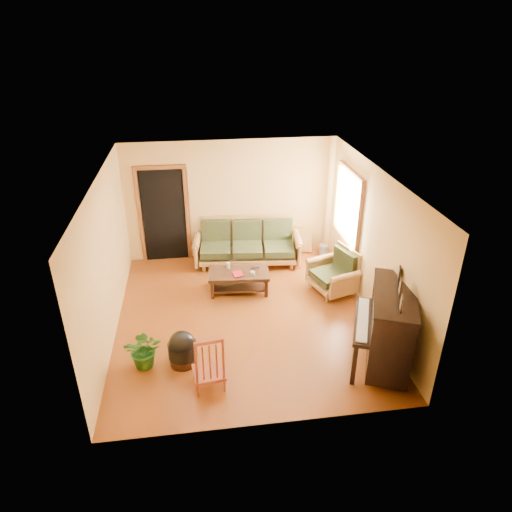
{
  "coord_description": "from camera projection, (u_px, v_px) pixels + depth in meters",
  "views": [
    {
      "loc": [
        -0.76,
        -6.76,
        4.72
      ],
      "look_at": [
        0.22,
        0.2,
        1.1
      ],
      "focal_mm": 32.0,
      "sensor_mm": 36.0,
      "label": 1
    }
  ],
  "objects": [
    {
      "name": "sofa",
      "position": [
        247.0,
        243.0,
        9.8
      ],
      "size": [
        2.33,
        1.16,
        0.97
      ],
      "primitive_type": "cube",
      "rotation": [
        0.0,
        0.0,
        -0.1
      ],
      "color": "#AA793E",
      "rests_on": "floor"
    },
    {
      "name": "ceramic_crock",
      "position": [
        323.0,
        250.0,
        10.34
      ],
      "size": [
        0.19,
        0.19,
        0.23
      ],
      "primitive_type": "cylinder",
      "rotation": [
        0.0,
        0.0,
        -0.01
      ],
      "color": "#3657A2",
      "rests_on": "floor"
    },
    {
      "name": "red_chair",
      "position": [
        208.0,
        359.0,
        6.44
      ],
      "size": [
        0.5,
        0.53,
        0.94
      ],
      "primitive_type": "cube",
      "rotation": [
        0.0,
        0.0,
        0.13
      ],
      "color": "maroon",
      "rests_on": "floor"
    },
    {
      "name": "armchair",
      "position": [
        332.0,
        271.0,
        8.79
      ],
      "size": [
        1.07,
        1.09,
        0.87
      ],
      "primitive_type": "cube",
      "rotation": [
        0.0,
        0.0,
        0.33
      ],
      "color": "#AA793E",
      "rests_on": "floor"
    },
    {
      "name": "candle",
      "position": [
        228.0,
        266.0,
        8.9
      ],
      "size": [
        0.08,
        0.08,
        0.13
      ],
      "primitive_type": "cylinder",
      "rotation": [
        0.0,
        0.0,
        0.15
      ],
      "color": "silver",
      "rests_on": "coffee_table"
    },
    {
      "name": "coffee_table",
      "position": [
        239.0,
        281.0,
        8.89
      ],
      "size": [
        1.2,
        0.72,
        0.42
      ],
      "primitive_type": "cube",
      "rotation": [
        0.0,
        0.0,
        -0.08
      ],
      "color": "black",
      "rests_on": "floor"
    },
    {
      "name": "glass_jar",
      "position": [
        253.0,
        273.0,
        8.7
      ],
      "size": [
        0.11,
        0.11,
        0.06
      ],
      "primitive_type": "cylinder",
      "rotation": [
        0.0,
        0.0,
        0.23
      ],
      "color": "silver",
      "rests_on": "coffee_table"
    },
    {
      "name": "piano",
      "position": [
        390.0,
        329.0,
        6.82
      ],
      "size": [
        1.31,
        1.63,
        1.26
      ],
      "primitive_type": "cube",
      "rotation": [
        0.0,
        0.0,
        -0.38
      ],
      "color": "black",
      "rests_on": "floor"
    },
    {
      "name": "remote",
      "position": [
        255.0,
        268.0,
        8.94
      ],
      "size": [
        0.16,
        0.05,
        0.02
      ],
      "primitive_type": "cube",
      "rotation": [
        0.0,
        0.0,
        0.07
      ],
      "color": "black",
      "rests_on": "coffee_table"
    },
    {
      "name": "window",
      "position": [
        349.0,
        206.0,
        8.94
      ],
      "size": [
        0.12,
        1.36,
        1.46
      ],
      "primitive_type": "cube",
      "color": "white",
      "rests_on": "right_wall"
    },
    {
      "name": "leaning_frame",
      "position": [
        302.0,
        239.0,
        10.37
      ],
      "size": [
        0.49,
        0.21,
        0.63
      ],
      "primitive_type": "cube",
      "rotation": [
        0.0,
        0.0,
        -0.23
      ],
      "color": "#BD933F",
      "rests_on": "floor"
    },
    {
      "name": "doorway",
      "position": [
        164.0,
        216.0,
        9.75
      ],
      "size": [
        1.08,
        0.16,
        2.05
      ],
      "primitive_type": "cube",
      "color": "black",
      "rests_on": "floor"
    },
    {
      "name": "book",
      "position": [
        233.0,
        275.0,
        8.68
      ],
      "size": [
        0.22,
        0.27,
        0.02
      ],
      "primitive_type": "imported",
      "rotation": [
        0.0,
        0.0,
        0.15
      ],
      "color": "maroon",
      "rests_on": "coffee_table"
    },
    {
      "name": "footstool",
      "position": [
        183.0,
        352.0,
        6.99
      ],
      "size": [
        0.58,
        0.58,
        0.42
      ],
      "primitive_type": "cylinder",
      "rotation": [
        0.0,
        0.0,
        -0.38
      ],
      "color": "black",
      "rests_on": "floor"
    },
    {
      "name": "potted_plant",
      "position": [
        145.0,
        349.0,
        6.89
      ],
      "size": [
        0.59,
        0.51,
        0.63
      ],
      "primitive_type": "imported",
      "rotation": [
        0.0,
        0.0,
        -0.04
      ],
      "color": "#205317",
      "rests_on": "floor"
    },
    {
      "name": "floor",
      "position": [
        246.0,
        316.0,
        8.21
      ],
      "size": [
        5.0,
        5.0,
        0.0
      ],
      "primitive_type": "plane",
      "color": "#632C0D",
      "rests_on": "ground"
    }
  ]
}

